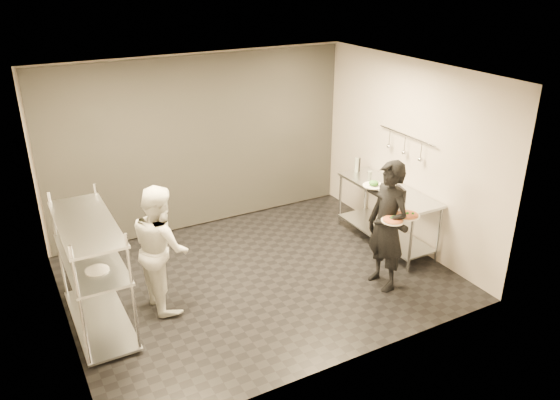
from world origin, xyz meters
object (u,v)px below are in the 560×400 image
salad_plate (374,184)px  bottle_clear (357,165)px  prep_counter (387,206)px  pizza_plate_near (393,220)px  bottle_green (370,178)px  pizza_plate_far (408,215)px  waiter (387,226)px  chef (161,247)px  pos_monitor (401,193)px  bottle_dark (358,165)px  pass_rack (93,268)px

salad_plate → bottle_clear: bearing=61.1°
prep_counter → pizza_plate_near: 1.51m
salad_plate → bottle_green: 1.16m
pizza_plate_far → pizza_plate_near: bearing=179.2°
waiter → chef: size_ratio=1.09×
waiter → chef: 2.89m
waiter → salad_plate: waiter is taller
prep_counter → pos_monitor: pos_monitor is taller
salad_plate → bottle_green: size_ratio=1.30×
bottle_dark → bottle_clear: bearing=180.0°
pass_rack → prep_counter: (4.33, 0.00, -0.14)m
pass_rack → pizza_plate_near: pass_rack is taller
waiter → bottle_dark: (0.80, 1.75, 0.15)m
prep_counter → bottle_green: (-0.17, 0.26, 0.40)m
pass_rack → waiter: waiter is taller
salad_plate → prep_counter: bearing=38.5°
pass_rack → pizza_plate_near: size_ratio=5.52×
waiter → pizza_plate_far: 0.32m
pass_rack → bottle_dark: bearing=10.5°
waiter → salad_plate: 0.57m
chef → bottle_green: bearing=-89.6°
pizza_plate_near → pos_monitor: bearing=44.4°
prep_counter → pizza_plate_far: pizza_plate_far is taller
pass_rack → chef: 0.83m
bottle_clear → pos_monitor: bearing=-95.1°
prep_counter → pos_monitor: 0.58m
waiter → prep_counter: bearing=139.1°
prep_counter → bottle_dark: size_ratio=8.04×
pizza_plate_near → pass_rack: bearing=161.7°
prep_counter → pos_monitor: size_ratio=7.18×
pos_monitor → bottle_dark: (0.14, 1.21, 0.02)m
chef → pizza_plate_near: bearing=-117.6°
pass_rack → waiter: bearing=-14.9°
pass_rack → pizza_plate_far: 3.88m
salad_plate → bottle_dark: bearing=60.1°
chef → pizza_plate_near: (2.63, -1.18, 0.26)m
waiter → pos_monitor: waiter is taller
pizza_plate_near → pizza_plate_far: bearing=-0.8°
waiter → bottle_dark: waiter is taller
chef → salad_plate: size_ratio=5.74×
prep_counter → chef: 3.51m
pizza_plate_near → salad_plate: 0.58m
prep_counter → bottle_dark: 0.90m
bottle_clear → salad_plate: bearing=-118.9°
salad_plate → bottle_clear: (0.80, 1.45, -0.33)m
prep_counter → waiter: waiter is taller
salad_plate → pos_monitor: bearing=18.9°
chef → pizza_plate_far: size_ratio=5.25×
waiter → pizza_plate_far: waiter is taller
pizza_plate_far → salad_plate: size_ratio=1.09×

